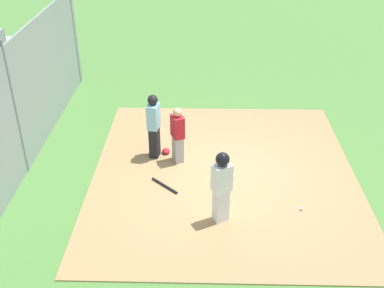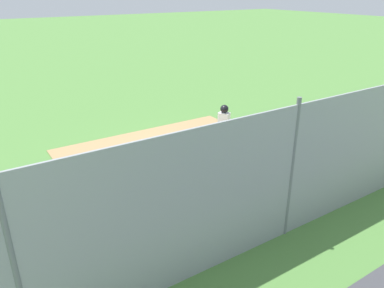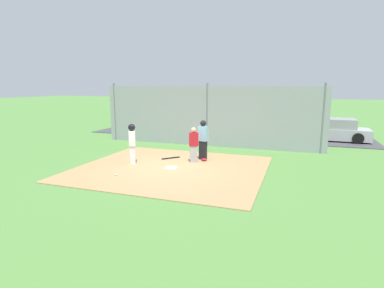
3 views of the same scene
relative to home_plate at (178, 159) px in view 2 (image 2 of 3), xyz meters
name	(u,v)px [view 2 (image 2 of 3)]	position (x,y,z in m)	size (l,w,h in m)	color
ground_plane	(178,160)	(0.00, 0.00, -0.04)	(140.00, 140.00, 0.00)	#51843D
dirt_infield	(178,159)	(0.00, 0.00, -0.03)	(7.20, 6.40, 0.03)	#A88456
home_plate	(178,159)	(0.00, 0.00, 0.00)	(0.44, 0.44, 0.02)	white
catcher	(183,154)	(-0.54, -1.16, 0.75)	(0.45, 0.39, 1.49)	#9E9EA3
umpire	(187,158)	(-0.75, -1.77, 0.90)	(0.42, 0.33, 1.72)	black
runner	(224,124)	(1.80, -0.14, 0.93)	(0.41, 0.46, 1.65)	silver
baseball_bat	(218,169)	(0.63, -1.42, 0.02)	(0.06, 0.06, 0.85)	black
catcher_mask	(179,182)	(-0.89, -1.50, 0.05)	(0.24, 0.20, 0.12)	#B21923
baseball	(188,135)	(1.44, 1.65, 0.03)	(0.07, 0.07, 0.07)	white
backstop_fence	(291,173)	(0.00, -4.90, 1.56)	(12.00, 0.10, 3.35)	#93999E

